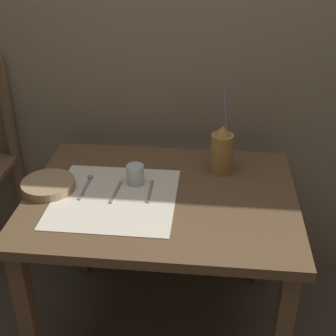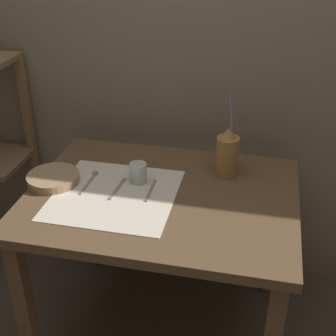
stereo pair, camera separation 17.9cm
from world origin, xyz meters
name	(u,v)px [view 2 (the right image)]	position (x,y,z in m)	size (l,w,h in m)	color
ground_plane	(163,324)	(0.00, 0.00, 0.00)	(12.00, 12.00, 0.00)	#473F35
stone_wall_back	(187,43)	(0.00, 0.52, 1.20)	(7.00, 0.06, 2.40)	#7A6B56
wooden_table	(162,215)	(0.00, 0.00, 0.63)	(1.07, 0.81, 0.73)	brown
linen_cloth	(115,194)	(-0.18, -0.05, 0.73)	(0.48, 0.48, 0.00)	beige
pitcher_with_flowers	(227,153)	(0.23, 0.21, 0.83)	(0.09, 0.09, 0.43)	olive
wooden_bowl	(53,178)	(-0.46, -0.01, 0.75)	(0.21, 0.21, 0.04)	#9E7F5B
glass_tumbler_near	(138,173)	(-0.11, 0.07, 0.78)	(0.07, 0.07, 0.08)	#B7C1BC
spoon_outer	(93,177)	(-0.31, 0.05, 0.74)	(0.02, 0.18, 0.02)	gray
fork_inner	(117,189)	(-0.18, -0.01, 0.74)	(0.02, 0.17, 0.00)	gray
knife_center	(151,190)	(-0.05, 0.01, 0.74)	(0.01, 0.16, 0.00)	gray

